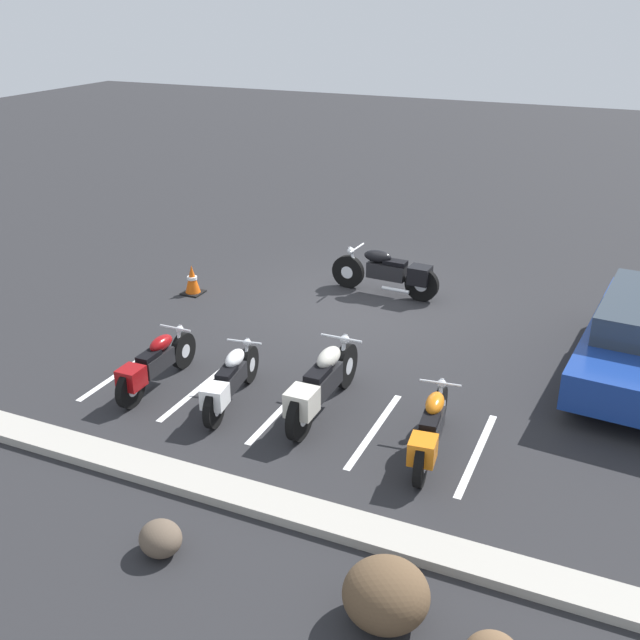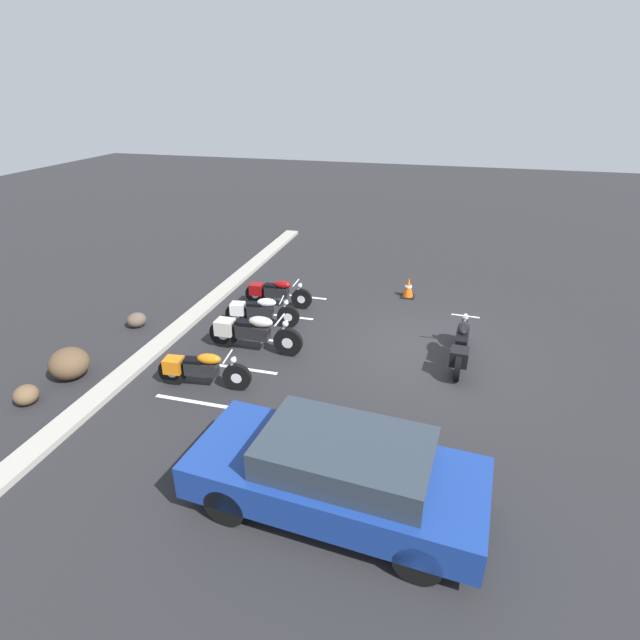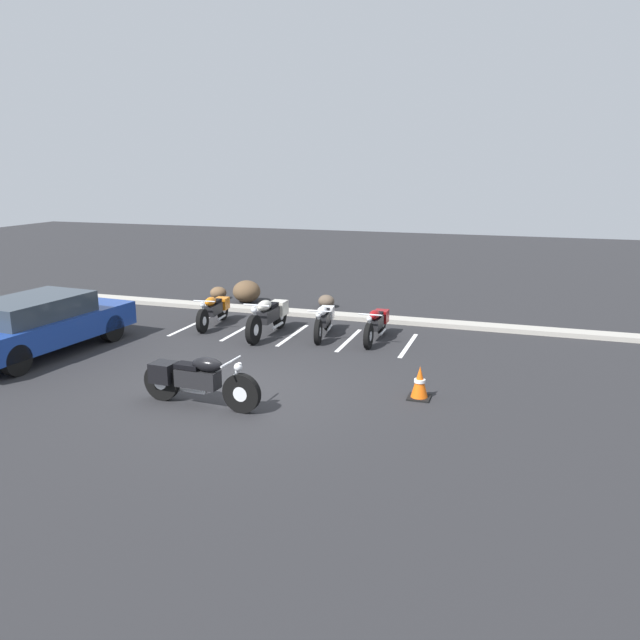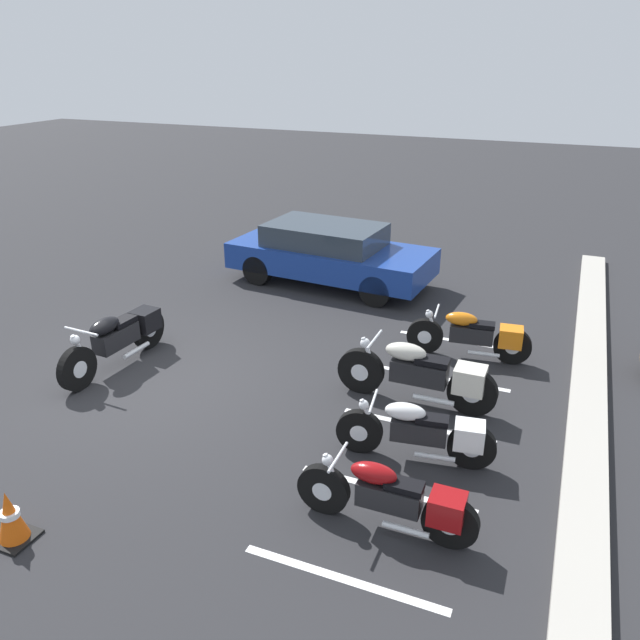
{
  "view_description": "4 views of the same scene",
  "coord_description": "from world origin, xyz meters",
  "px_view_note": "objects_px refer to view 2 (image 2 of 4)",
  "views": [
    {
      "loc": [
        -4.74,
        12.64,
        5.62
      ],
      "look_at": [
        -0.1,
        2.2,
        0.58
      ],
      "focal_mm": 42.0,
      "sensor_mm": 36.0,
      "label": 1
    },
    {
      "loc": [
        -10.61,
        -0.25,
        5.8
      ],
      "look_at": [
        -1.01,
        2.36,
        1.04
      ],
      "focal_mm": 28.0,
      "sensor_mm": 36.0,
      "label": 2
    },
    {
      "loc": [
        4.95,
        -9.73,
        4.02
      ],
      "look_at": [
        0.9,
        2.51,
        0.87
      ],
      "focal_mm": 35.0,
      "sensor_mm": 36.0,
      "label": 3
    },
    {
      "loc": [
        6.78,
        5.69,
        4.7
      ],
      "look_at": [
        -1.42,
        2.3,
        0.83
      ],
      "focal_mm": 35.0,
      "sensor_mm": 36.0,
      "label": 4
    }
  ],
  "objects_px": {
    "landscape_rock_2": "(69,363)",
    "landscape_rock_0": "(137,320)",
    "landscape_rock_1": "(26,395)",
    "parked_bike_0": "(199,369)",
    "car_blue": "(338,472)",
    "motorcycle_black_featured": "(461,345)",
    "traffic_cone": "(408,288)",
    "parked_bike_1": "(250,332)",
    "parked_bike_2": "(258,311)",
    "parked_bike_3": "(275,292)"
  },
  "relations": [
    {
      "from": "car_blue",
      "to": "landscape_rock_0",
      "type": "xyz_separation_m",
      "value": [
        4.62,
        6.49,
        -0.49
      ]
    },
    {
      "from": "motorcycle_black_featured",
      "to": "landscape_rock_2",
      "type": "xyz_separation_m",
      "value": [
        -2.77,
        8.11,
        -0.14
      ]
    },
    {
      "from": "parked_bike_2",
      "to": "parked_bike_3",
      "type": "xyz_separation_m",
      "value": [
        1.32,
        0.02,
        0.0
      ]
    },
    {
      "from": "parked_bike_2",
      "to": "landscape_rock_1",
      "type": "xyz_separation_m",
      "value": [
        -4.52,
        3.15,
        -0.22
      ]
    },
    {
      "from": "parked_bike_0",
      "to": "landscape_rock_0",
      "type": "relative_size",
      "value": 3.99
    },
    {
      "from": "parked_bike_0",
      "to": "car_blue",
      "type": "bearing_deg",
      "value": -41.11
    },
    {
      "from": "landscape_rock_2",
      "to": "parked_bike_0",
      "type": "bearing_deg",
      "value": -81.93
    },
    {
      "from": "car_blue",
      "to": "parked_bike_0",
      "type": "bearing_deg",
      "value": -30.28
    },
    {
      "from": "motorcycle_black_featured",
      "to": "traffic_cone",
      "type": "distance_m",
      "value": 3.97
    },
    {
      "from": "motorcycle_black_featured",
      "to": "traffic_cone",
      "type": "bearing_deg",
      "value": 26.19
    },
    {
      "from": "parked_bike_2",
      "to": "parked_bike_3",
      "type": "height_order",
      "value": "parked_bike_3"
    },
    {
      "from": "parked_bike_0",
      "to": "landscape_rock_1",
      "type": "height_order",
      "value": "parked_bike_0"
    },
    {
      "from": "car_blue",
      "to": "landscape_rock_0",
      "type": "height_order",
      "value": "car_blue"
    },
    {
      "from": "traffic_cone",
      "to": "parked_bike_1",
      "type": "bearing_deg",
      "value": 142.72
    },
    {
      "from": "parked_bike_2",
      "to": "landscape_rock_0",
      "type": "height_order",
      "value": "parked_bike_2"
    },
    {
      "from": "car_blue",
      "to": "landscape_rock_1",
      "type": "height_order",
      "value": "car_blue"
    },
    {
      "from": "parked_bike_3",
      "to": "landscape_rock_1",
      "type": "distance_m",
      "value": 6.63
    },
    {
      "from": "traffic_cone",
      "to": "parked_bike_3",
      "type": "bearing_deg",
      "value": 114.54
    },
    {
      "from": "car_blue",
      "to": "landscape_rock_0",
      "type": "bearing_deg",
      "value": -30.76
    },
    {
      "from": "parked_bike_2",
      "to": "landscape_rock_2",
      "type": "bearing_deg",
      "value": -139.12
    },
    {
      "from": "parked_bike_1",
      "to": "parked_bike_2",
      "type": "distance_m",
      "value": 1.35
    },
    {
      "from": "landscape_rock_0",
      "to": "landscape_rock_2",
      "type": "xyz_separation_m",
      "value": [
        -2.55,
        -0.07,
        0.15
      ]
    },
    {
      "from": "landscape_rock_2",
      "to": "motorcycle_black_featured",
      "type": "bearing_deg",
      "value": -71.11
    },
    {
      "from": "parked_bike_0",
      "to": "landscape_rock_2",
      "type": "xyz_separation_m",
      "value": [
        -0.41,
        2.88,
        -0.08
      ]
    },
    {
      "from": "landscape_rock_1",
      "to": "car_blue",
      "type": "bearing_deg",
      "value": -98.71
    },
    {
      "from": "landscape_rock_0",
      "to": "landscape_rock_1",
      "type": "xyz_separation_m",
      "value": [
        -3.61,
        0.1,
        0.01
      ]
    },
    {
      "from": "landscape_rock_0",
      "to": "traffic_cone",
      "type": "relative_size",
      "value": 0.84
    },
    {
      "from": "landscape_rock_2",
      "to": "landscape_rock_0",
      "type": "bearing_deg",
      "value": 1.51
    },
    {
      "from": "motorcycle_black_featured",
      "to": "landscape_rock_2",
      "type": "distance_m",
      "value": 8.57
    },
    {
      "from": "parked_bike_1",
      "to": "landscape_rock_2",
      "type": "relative_size",
      "value": 2.74
    },
    {
      "from": "parked_bike_0",
      "to": "parked_bike_2",
      "type": "xyz_separation_m",
      "value": [
        3.05,
        -0.1,
        -0.01
      ]
    },
    {
      "from": "motorcycle_black_featured",
      "to": "parked_bike_0",
      "type": "bearing_deg",
      "value": 117.6
    },
    {
      "from": "parked_bike_1",
      "to": "landscape_rock_2",
      "type": "distance_m",
      "value": 3.95
    },
    {
      "from": "parked_bike_0",
      "to": "car_blue",
      "type": "relative_size",
      "value": 0.45
    },
    {
      "from": "parked_bike_0",
      "to": "landscape_rock_0",
      "type": "xyz_separation_m",
      "value": [
        2.14,
        2.95,
        -0.23
      ]
    },
    {
      "from": "landscape_rock_0",
      "to": "traffic_cone",
      "type": "distance_m",
      "value": 7.68
    },
    {
      "from": "motorcycle_black_featured",
      "to": "parked_bike_2",
      "type": "bearing_deg",
      "value": 85.63
    },
    {
      "from": "landscape_rock_0",
      "to": "landscape_rock_1",
      "type": "bearing_deg",
      "value": 178.41
    },
    {
      "from": "parked_bike_0",
      "to": "parked_bike_1",
      "type": "relative_size",
      "value": 0.87
    },
    {
      "from": "car_blue",
      "to": "landscape_rock_1",
      "type": "relative_size",
      "value": 8.65
    },
    {
      "from": "landscape_rock_2",
      "to": "traffic_cone",
      "type": "relative_size",
      "value": 1.41
    },
    {
      "from": "landscape_rock_0",
      "to": "landscape_rock_2",
      "type": "bearing_deg",
      "value": -178.49
    },
    {
      "from": "parked_bike_2",
      "to": "landscape_rock_2",
      "type": "distance_m",
      "value": 4.57
    },
    {
      "from": "parked_bike_1",
      "to": "parked_bike_2",
      "type": "xyz_separation_m",
      "value": [
        1.31,
        0.32,
        -0.07
      ]
    },
    {
      "from": "landscape_rock_2",
      "to": "landscape_rock_1",
      "type": "bearing_deg",
      "value": 171.01
    },
    {
      "from": "parked_bike_1",
      "to": "traffic_cone",
      "type": "relative_size",
      "value": 3.85
    },
    {
      "from": "parked_bike_0",
      "to": "parked_bike_2",
      "type": "distance_m",
      "value": 3.05
    },
    {
      "from": "landscape_rock_2",
      "to": "parked_bike_3",
      "type": "bearing_deg",
      "value": -31.79
    },
    {
      "from": "parked_bike_1",
      "to": "parked_bike_2",
      "type": "height_order",
      "value": "parked_bike_1"
    },
    {
      "from": "parked_bike_0",
      "to": "car_blue",
      "type": "distance_m",
      "value": 4.33
    }
  ]
}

